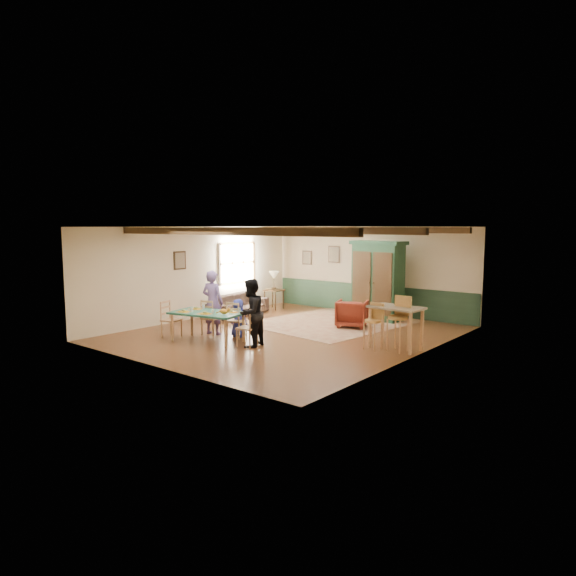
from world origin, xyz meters
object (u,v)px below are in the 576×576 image
Objects in this scene: person_child at (238,318)px; armoire at (378,281)px; dining_table at (208,327)px; person_woman at (251,313)px; dining_chair_end_right at (247,327)px; table_lamp at (274,280)px; dining_chair_far_right at (237,320)px; armchair at (352,314)px; bar_stool_left at (373,327)px; bar_stool_right at (398,324)px; sofa at (238,305)px; dining_chair_far_left at (211,317)px; counter_table at (396,328)px; person_man at (213,302)px; dining_chair_end_left at (171,319)px; end_table at (274,299)px; cat at (224,311)px.

person_child is 4.54m from armoire.
person_woman is (1.15, 0.25, 0.42)m from dining_table.
table_lamp reaches higher than dining_chair_end_right.
person_child is (-0.02, 0.07, 0.03)m from dining_chair_far_right.
bar_stool_left is at bearing 110.07° from armchair.
bar_stool_right is at bearing 120.66° from armchair.
dining_chair_far_right is at bearing -158.88° from bar_stool_left.
armoire reaches higher than bar_stool_left.
dining_chair_far_right is 3.23m from sofa.
dining_chair_far_left is at bearing -71.10° from table_lamp.
sofa is 5.88m from counter_table.
person_man is 1.41× the size of counter_table.
person_man reaches higher than sofa.
bar_stool_left is at bearing -176.58° from person_man.
dining_chair_far_right is at bearing -61.33° from table_lamp.
armoire is at bearing 131.51° from bar_stool_right.
sofa is (-1.50, 2.49, -0.13)m from dining_chair_far_left.
dining_chair_end_right is (2.11, 0.47, 0.00)m from dining_chair_end_left.
person_man is at bearing -43.15° from dining_chair_end_left.
sofa is at bearing 170.73° from counter_table.
dining_chair_end_left is at bearing 27.30° from person_child.
person_child reaches higher than dining_chair_far_left.
dining_chair_far_right is at bearing -103.60° from armoire.
dining_chair_end_left is 5.44m from bar_stool_right.
person_woman is at bearing -139.69° from sofa.
dining_chair_far_right and dining_chair_end_left have the same top height.
person_woman reaches higher than bar_stool_right.
person_man is at bearing -111.56° from armoire.
person_woman reaches higher than end_table.
counter_table is (3.27, 2.11, -0.31)m from cat.
bar_stool_right is (5.93, -1.10, 0.29)m from sofa.
counter_table is at bearing -171.29° from dining_chair_far_right.
bar_stool_left reaches higher than dining_chair_end_left.
sofa is (-3.07, 2.84, -0.13)m from dining_chair_end_right.
person_woman reaches higher than dining_table.
person_man is at bearing -160.93° from bar_stool_left.
sofa is (-2.54, 3.05, -0.47)m from cat.
dining_chair_far_right is at bearing -65.08° from dining_chair_end_left.
armoire is at bearing -128.72° from dining_chair_far_left.
dining_chair_far_left is 0.74× the size of bar_stool_right.
dining_chair_far_right is 0.95× the size of person_child.
person_child is at bearing -61.05° from end_table.
armchair is 0.71× the size of counter_table.
person_woman reaches higher than counter_table.
armchair reaches higher than dining_table.
bar_stool_right reaches higher than person_child.
bar_stool_right is at bearing 24.82° from bar_stool_left.
counter_table is at bearing -173.65° from person_man.
armoire is (1.49, 4.23, 0.67)m from person_child.
bar_stool_right reaches higher than end_table.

